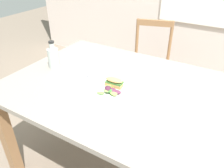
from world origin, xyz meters
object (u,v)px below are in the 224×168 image
(bottle_cold_brew, at_px, (54,59))
(dining_table, at_px, (118,99))
(chair_wooden_far, at_px, (150,65))
(fork_on_napkin, at_px, (79,80))
(plate_lunch, at_px, (109,89))
(sandwich_half_front, at_px, (114,82))

(bottle_cold_brew, bearing_deg, dining_table, 2.41)
(chair_wooden_far, height_order, bottle_cold_brew, bottle_cold_brew)
(chair_wooden_far, height_order, fork_on_napkin, chair_wooden_far)
(fork_on_napkin, bearing_deg, plate_lunch, 1.85)
(plate_lunch, bearing_deg, dining_table, 72.94)
(plate_lunch, distance_m, bottle_cold_brew, 0.50)
(plate_lunch, height_order, bottle_cold_brew, bottle_cold_brew)
(fork_on_napkin, height_order, bottle_cold_brew, bottle_cold_brew)
(sandwich_half_front, xyz_separation_m, fork_on_napkin, (-0.23, -0.05, -0.03))
(fork_on_napkin, bearing_deg, chair_wooden_far, 84.70)
(dining_table, bearing_deg, chair_wooden_far, 98.92)
(dining_table, relative_size, fork_on_napkin, 7.55)
(fork_on_napkin, distance_m, bottle_cold_brew, 0.29)
(chair_wooden_far, xyz_separation_m, fork_on_napkin, (-0.09, -1.02, 0.30))
(dining_table, xyz_separation_m, plate_lunch, (-0.02, -0.08, 0.11))
(sandwich_half_front, relative_size, fork_on_napkin, 0.61)
(bottle_cold_brew, bearing_deg, chair_wooden_far, 68.93)
(dining_table, distance_m, plate_lunch, 0.14)
(dining_table, bearing_deg, sandwich_half_front, -102.09)
(dining_table, height_order, sandwich_half_front, sandwich_half_front)
(dining_table, distance_m, fork_on_napkin, 0.28)
(chair_wooden_far, distance_m, sandwich_half_front, 1.04)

